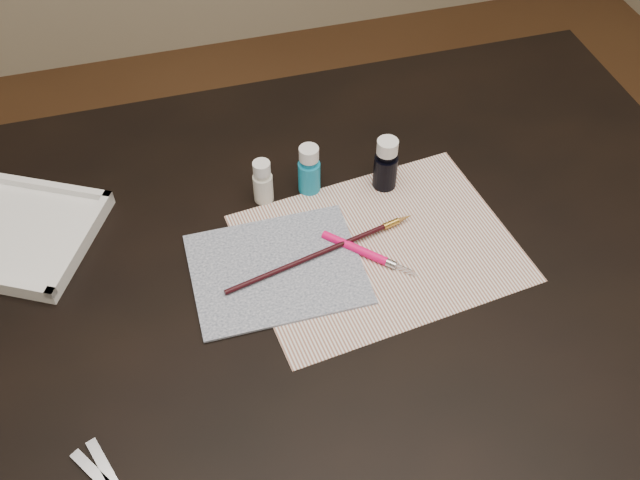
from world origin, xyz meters
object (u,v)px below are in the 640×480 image
object	(u,v)px
paint_bottle_navy	(386,164)
paint_bottle_white	(263,181)
palette_tray	(22,234)
canvas	(277,269)
paper	(379,248)
paint_bottle_cyan	(309,169)

from	to	relation	value
paint_bottle_navy	paint_bottle_white	bearing A→B (deg)	173.49
palette_tray	paint_bottle_white	bearing A→B (deg)	-2.22
canvas	paint_bottle_white	distance (m)	0.15
paper	paint_bottle_navy	size ratio (longest dim) A/B	4.22
paint_bottle_white	paint_bottle_cyan	bearing A→B (deg)	1.32
paint_bottle_cyan	palette_tray	size ratio (longest dim) A/B	0.42
paint_bottle_cyan	canvas	bearing A→B (deg)	-121.02
canvas	paint_bottle_white	world-z (taller)	paint_bottle_white
paper	palette_tray	bearing A→B (deg)	162.41
paper	paint_bottle_cyan	world-z (taller)	paint_bottle_cyan
paint_bottle_navy	palette_tray	world-z (taller)	paint_bottle_navy
paint_bottle_navy	palette_tray	bearing A→B (deg)	176.29
paper	canvas	distance (m)	0.16
paint_bottle_navy	paint_bottle_cyan	bearing A→B (deg)	168.62
paper	paint_bottle_white	bearing A→B (deg)	134.10
paint_bottle_white	paint_bottle_cyan	xyz separation A→B (m)	(0.07, 0.00, 0.00)
paint_bottle_white	canvas	bearing A→B (deg)	-95.63
paint_bottle_navy	paper	bearing A→B (deg)	-112.01
canvas	paint_bottle_cyan	size ratio (longest dim) A/B	2.84
canvas	paint_bottle_white	bearing A→B (deg)	84.37
paper	palette_tray	distance (m)	0.53
canvas	palette_tray	world-z (taller)	palette_tray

